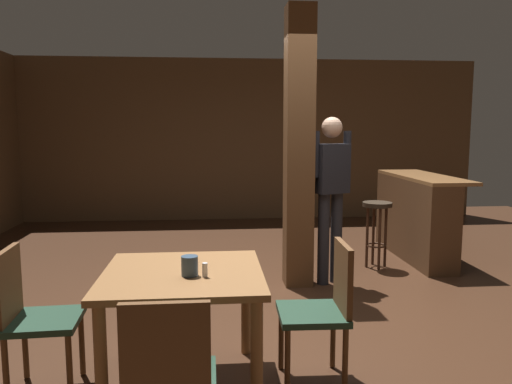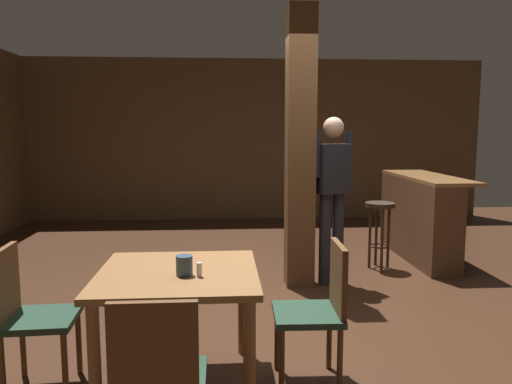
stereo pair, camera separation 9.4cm
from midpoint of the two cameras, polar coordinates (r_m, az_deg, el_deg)
ground_plane at (r=4.66m, az=4.83°, el=-12.93°), size 10.80×10.80×0.00m
wall_back at (r=8.84m, az=0.44°, el=5.97°), size 8.00×0.10×2.80m
pillar at (r=5.05m, az=5.61°, el=4.91°), size 0.28×0.28×2.80m
dining_table at (r=3.17m, az=-8.02°, el=-10.97°), size 0.97×0.97×0.74m
chair_west at (r=3.39m, az=-23.96°, el=-12.30°), size 0.44×0.44×0.89m
chair_east at (r=3.23m, az=8.12°, el=-12.70°), size 0.43×0.43×0.89m
chair_south at (r=2.40m, az=-9.99°, el=-20.18°), size 0.42×0.42×0.89m
napkin_cup at (r=3.02m, az=-7.31°, el=-8.34°), size 0.10×0.10×0.12m
salt_shaker at (r=2.99m, az=-5.59°, el=-8.84°), size 0.03×0.03×0.09m
standing_person at (r=5.15m, az=9.24°, el=0.46°), size 0.47×0.31×1.72m
bar_counter at (r=6.50m, az=18.46°, el=-2.66°), size 0.56×1.74×1.03m
bar_stool_near at (r=5.91m, az=14.40°, el=-3.07°), size 0.34×0.34×0.76m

